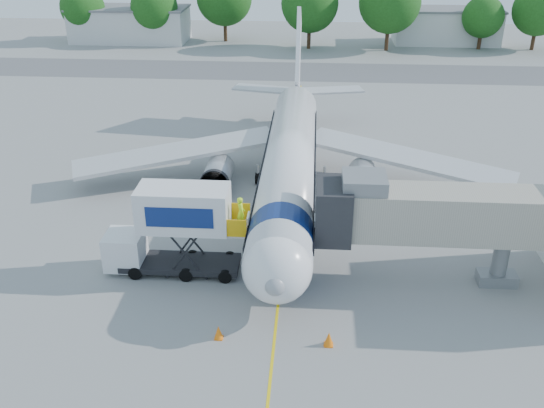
# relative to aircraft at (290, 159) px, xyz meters

# --- Properties ---
(ground) EXTENTS (160.00, 160.00, 0.00)m
(ground) POSITION_rel_aircraft_xyz_m (0.00, -4.12, -2.95)
(ground) COLOR gray
(ground) RESTS_ON ground
(guidance_line) EXTENTS (0.15, 70.00, 0.01)m
(guidance_line) POSITION_rel_aircraft_xyz_m (0.00, -4.12, -2.94)
(guidance_line) COLOR yellow
(guidance_line) RESTS_ON ground
(taxiway_strip) EXTENTS (120.00, 10.00, 0.01)m
(taxiway_strip) POSITION_rel_aircraft_xyz_m (0.00, 37.88, -2.94)
(taxiway_strip) COLOR #59595B
(taxiway_strip) RESTS_ON ground
(aircraft) EXTENTS (34.17, 37.73, 11.35)m
(aircraft) POSITION_rel_aircraft_xyz_m (0.00, 0.00, 0.00)
(aircraft) COLOR silver
(aircraft) RESTS_ON ground
(jet_bridge) EXTENTS (13.90, 3.20, 6.60)m
(jet_bridge) POSITION_rel_aircraft_xyz_m (7.99, -11.12, 1.39)
(jet_bridge) COLOR #A7A08E
(jet_bridge) RESTS_ON ground
(catering_hiloader) EXTENTS (8.50, 2.44, 5.50)m
(catering_hiloader) POSITION_rel_aircraft_xyz_m (-6.26, -11.12, -0.18)
(catering_hiloader) COLOR black
(catering_hiloader) RESTS_ON ground
(ground_tug) EXTENTS (3.93, 2.55, 1.45)m
(ground_tug) POSITION_rel_aircraft_xyz_m (0.53, -21.67, -2.18)
(ground_tug) COLOR silver
(ground_tug) RESTS_ON ground
(safety_cone_a) EXTENTS (0.49, 0.49, 0.79)m
(safety_cone_a) POSITION_rel_aircraft_xyz_m (2.73, -17.35, -2.57)
(safety_cone_a) COLOR orange
(safety_cone_a) RESTS_ON ground
(safety_cone_b) EXTENTS (0.47, 0.47, 0.75)m
(safety_cone_b) POSITION_rel_aircraft_xyz_m (-2.82, -17.20, -2.59)
(safety_cone_b) COLOR orange
(safety_cone_b) RESTS_ON ground
(outbuilding_left) EXTENTS (18.40, 8.40, 5.30)m
(outbuilding_left) POSITION_rel_aircraft_xyz_m (-28.00, 55.88, -0.29)
(outbuilding_left) COLOR silver
(outbuilding_left) RESTS_ON ground
(outbuilding_right) EXTENTS (16.40, 7.40, 5.30)m
(outbuilding_right) POSITION_rel_aircraft_xyz_m (22.00, 57.88, -0.29)
(outbuilding_right) COLOR silver
(outbuilding_right) RESTS_ON ground
(tree_a) EXTENTS (6.88, 6.88, 8.78)m
(tree_a) POSITION_rel_aircraft_xyz_m (-34.91, 54.46, 2.38)
(tree_a) COLOR #382314
(tree_a) RESTS_ON ground
(tree_b) EXTENTS (7.20, 7.20, 9.18)m
(tree_b) POSITION_rel_aircraft_xyz_m (-23.37, 53.93, 2.62)
(tree_b) COLOR #382314
(tree_b) RESTS_ON ground
(tree_d) EXTENTS (8.52, 8.52, 10.86)m
(tree_d) POSITION_rel_aircraft_xyz_m (0.57, 52.27, 3.64)
(tree_d) COLOR #382314
(tree_d) RESTS_ON ground
(tree_e) EXTENTS (9.06, 9.06, 11.55)m
(tree_e) POSITION_rel_aircraft_xyz_m (12.25, 51.70, 4.06)
(tree_e) COLOR #382314
(tree_e) RESTS_ON ground
(tree_f) EXTENTS (6.13, 6.13, 7.81)m
(tree_f) POSITION_rel_aircraft_xyz_m (26.38, 53.58, 1.79)
(tree_f) COLOR #382314
(tree_f) RESTS_ON ground
(tree_g) EXTENTS (7.56, 7.56, 9.64)m
(tree_g) POSITION_rel_aircraft_xyz_m (34.27, 53.60, 2.90)
(tree_g) COLOR #382314
(tree_g) RESTS_ON ground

